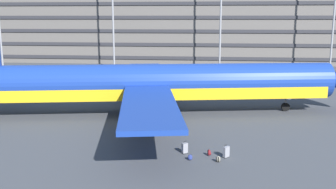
% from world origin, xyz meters
% --- Properties ---
extents(ground_plane, '(600.00, 600.00, 0.00)m').
position_xyz_m(ground_plane, '(0.00, 0.00, 0.00)').
color(ground_plane, '#424449').
extents(terminal_structure, '(121.85, 14.70, 14.48)m').
position_xyz_m(terminal_structure, '(0.00, 50.95, 7.24)').
color(terminal_structure, '#605B56').
rests_on(terminal_structure, ground_plane).
extents(airliner, '(43.14, 35.18, 10.89)m').
position_xyz_m(airliner, '(2.86, -0.05, 3.21)').
color(airliner, navy).
rests_on(airliner, ground_plane).
extents(light_mast_left, '(1.80, 0.50, 21.33)m').
position_xyz_m(light_mast_left, '(-10.10, 36.09, 12.35)').
color(light_mast_left, gray).
rests_on(light_mast_left, ground_plane).
extents(light_mast_center_right, '(1.80, 0.50, 21.95)m').
position_xyz_m(light_mast_center_right, '(31.85, 36.09, 12.67)').
color(light_mast_center_right, gray).
rests_on(light_mast_center_right, ground_plane).
extents(suitcase_scuffed, '(0.49, 0.46, 0.99)m').
position_xyz_m(suitcase_scuffed, '(7.00, -12.07, 0.43)').
color(suitcase_scuffed, gray).
rests_on(suitcase_scuffed, ground_plane).
extents(suitcase_silver, '(0.50, 0.50, 0.95)m').
position_xyz_m(suitcase_silver, '(10.06, -12.63, 0.44)').
color(suitcase_silver, gray).
rests_on(suitcase_silver, ground_plane).
extents(backpack_teal, '(0.38, 0.29, 0.47)m').
position_xyz_m(backpack_teal, '(7.48, -13.43, 0.20)').
color(backpack_teal, navy).
rests_on(backpack_teal, ground_plane).
extents(backpack_navy, '(0.30, 0.35, 0.52)m').
position_xyz_m(backpack_navy, '(8.84, -12.36, 0.23)').
color(backpack_navy, maroon).
rests_on(backpack_navy, ground_plane).
extents(backpack_purple, '(0.41, 0.40, 0.50)m').
position_xyz_m(backpack_purple, '(9.47, -13.57, 0.22)').
color(backpack_purple, gray).
rests_on(backpack_purple, ground_plane).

